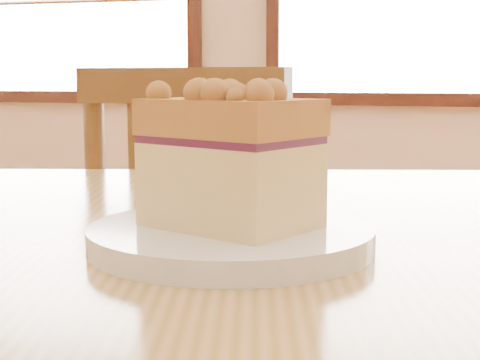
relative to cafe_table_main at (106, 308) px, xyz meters
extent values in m
cube|color=#35190E|center=(-2.03, 3.88, 0.10)|extent=(1.76, 0.06, 0.08)
cube|color=brown|center=(-2.03, 3.85, 0.74)|extent=(1.56, 0.05, 0.03)
cube|color=#35190E|center=(0.17, 3.88, 0.10)|extent=(1.76, 0.06, 0.08)
cube|color=tan|center=(0.00, 0.00, 0.07)|extent=(1.40, 1.10, 0.04)
cube|color=#5A3518|center=(-0.05, 0.64, -0.21)|extent=(0.47, 0.47, 0.04)
cylinder|color=#5A3518|center=(0.09, 0.43, 0.02)|extent=(0.04, 0.04, 0.46)
cylinder|color=#5A3518|center=(-0.24, 0.48, 0.02)|extent=(0.04, 0.04, 0.46)
cube|color=#5A3518|center=(-0.08, 0.46, 0.23)|extent=(0.38, 0.09, 0.06)
cylinder|color=#5A3518|center=(0.01, 0.45, 0.01)|extent=(0.02, 0.02, 0.40)
cylinder|color=#5A3518|center=(-0.08, 0.46, 0.01)|extent=(0.02, 0.02, 0.40)
cylinder|color=#5A3518|center=(-0.17, 0.47, 0.01)|extent=(0.02, 0.02, 0.40)
cylinder|color=white|center=(0.16, -0.09, 0.10)|extent=(0.24, 0.24, 0.02)
cylinder|color=white|center=(0.16, -0.09, 0.10)|extent=(0.17, 0.17, 0.01)
cube|color=#FFE990|center=(0.16, -0.09, 0.15)|extent=(0.16, 0.14, 0.07)
cube|color=#491433|center=(0.16, -0.09, 0.19)|extent=(0.16, 0.14, 0.01)
cube|color=#9C6331|center=(0.16, -0.09, 0.21)|extent=(0.16, 0.15, 0.03)
sphere|color=#9C6331|center=(0.11, -0.09, 0.23)|extent=(0.02, 0.02, 0.02)
sphere|color=#9C6331|center=(0.12, -0.08, 0.23)|extent=(0.02, 0.02, 0.02)
sphere|color=#9C6331|center=(0.18, -0.11, 0.23)|extent=(0.02, 0.02, 0.02)
sphere|color=#9C6331|center=(0.17, -0.08, 0.23)|extent=(0.01, 0.01, 0.01)
sphere|color=#9C6331|center=(0.22, -0.11, 0.23)|extent=(0.02, 0.02, 0.02)
sphere|color=#9C6331|center=(0.18, -0.11, 0.23)|extent=(0.02, 0.02, 0.02)
sphere|color=#9C6331|center=(0.19, -0.13, 0.23)|extent=(0.02, 0.02, 0.02)
sphere|color=#9C6331|center=(0.18, -0.13, 0.23)|extent=(0.02, 0.02, 0.02)
sphere|color=#9C6331|center=(0.16, -0.12, 0.23)|extent=(0.02, 0.02, 0.02)
sphere|color=#9C6331|center=(0.16, -0.14, 0.23)|extent=(0.02, 0.02, 0.02)
sphere|color=#9C6331|center=(0.13, -0.11, 0.23)|extent=(0.02, 0.02, 0.02)
sphere|color=#9C6331|center=(0.16, -0.13, 0.23)|extent=(0.02, 0.02, 0.02)
sphere|color=#9C6331|center=(0.12, -0.08, 0.23)|extent=(0.02, 0.02, 0.02)
sphere|color=#9C6331|center=(0.17, -0.09, 0.23)|extent=(0.02, 0.02, 0.02)
sphere|color=#9C6331|center=(0.14, -0.06, 0.23)|extent=(0.02, 0.02, 0.02)
sphere|color=#9C6331|center=(0.16, -0.08, 0.23)|extent=(0.02, 0.02, 0.02)
sphere|color=#9C6331|center=(0.14, -0.04, 0.23)|extent=(0.02, 0.02, 0.02)
sphere|color=#9C6331|center=(0.19, -0.06, 0.23)|extent=(0.02, 0.02, 0.02)
sphere|color=#9C6331|center=(0.17, -0.08, 0.23)|extent=(0.02, 0.02, 0.02)
sphere|color=#9C6331|center=(0.20, -0.07, 0.23)|extent=(0.01, 0.01, 0.01)
sphere|color=#9C6331|center=(0.14, -0.05, 0.23)|extent=(0.01, 0.01, 0.01)
sphere|color=#9C6331|center=(0.22, -0.11, 0.23)|extent=(0.02, 0.02, 0.02)
sphere|color=#9C6331|center=(0.10, -0.07, 0.17)|extent=(0.01, 0.01, 0.01)
sphere|color=#9C6331|center=(0.10, -0.06, 0.21)|extent=(0.01, 0.01, 0.01)
sphere|color=#9C6331|center=(0.09, -0.08, 0.19)|extent=(0.01, 0.01, 0.01)
sphere|color=#9C6331|center=(0.10, -0.06, 0.19)|extent=(0.01, 0.01, 0.01)
sphere|color=#9C6331|center=(0.11, -0.05, 0.21)|extent=(0.01, 0.01, 0.01)
camera|label=1|loc=(0.33, -0.69, 0.24)|focal=55.00mm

